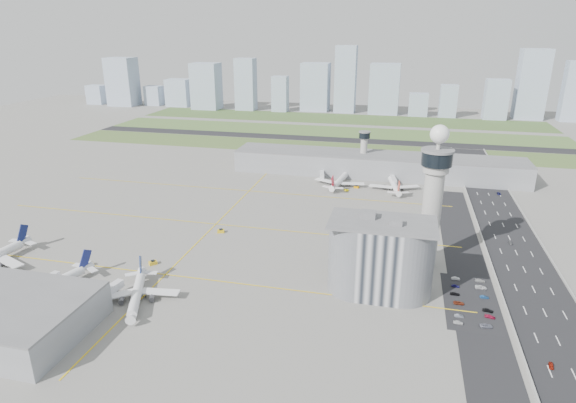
% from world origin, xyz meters
% --- Properties ---
extents(ground, '(1000.00, 1000.00, 0.00)m').
position_xyz_m(ground, '(0.00, 0.00, 0.00)').
color(ground, gray).
extents(grass_strip_0, '(480.00, 50.00, 0.08)m').
position_xyz_m(grass_strip_0, '(-20.00, 225.00, 0.04)').
color(grass_strip_0, '#3F5A2A').
rests_on(grass_strip_0, ground).
extents(grass_strip_1, '(480.00, 60.00, 0.08)m').
position_xyz_m(grass_strip_1, '(-20.00, 300.00, 0.04)').
color(grass_strip_1, '#496932').
rests_on(grass_strip_1, ground).
extents(grass_strip_2, '(480.00, 70.00, 0.08)m').
position_xyz_m(grass_strip_2, '(-20.00, 380.00, 0.04)').
color(grass_strip_2, '#43632E').
rests_on(grass_strip_2, ground).
extents(runway, '(480.00, 22.00, 0.10)m').
position_xyz_m(runway, '(-20.00, 262.00, 0.06)').
color(runway, black).
rests_on(runway, ground).
extents(highway, '(28.00, 500.00, 0.10)m').
position_xyz_m(highway, '(115.00, 0.00, 0.05)').
color(highway, black).
rests_on(highway, ground).
extents(barrier_left, '(0.60, 500.00, 1.20)m').
position_xyz_m(barrier_left, '(101.00, 0.00, 0.60)').
color(barrier_left, '#9E9E99').
rests_on(barrier_left, ground).
extents(barrier_right, '(0.60, 500.00, 1.20)m').
position_xyz_m(barrier_right, '(129.00, 0.00, 0.60)').
color(barrier_right, '#9E9E99').
rests_on(barrier_right, ground).
extents(landside_road, '(18.00, 260.00, 0.08)m').
position_xyz_m(landside_road, '(90.00, -10.00, 0.04)').
color(landside_road, black).
rests_on(landside_road, ground).
extents(parking_lot, '(20.00, 44.00, 0.10)m').
position_xyz_m(parking_lot, '(88.00, -22.00, 0.05)').
color(parking_lot, black).
rests_on(parking_lot, ground).
extents(taxiway_line_h_0, '(260.00, 0.60, 0.01)m').
position_xyz_m(taxiway_line_h_0, '(-40.00, -30.00, 0.01)').
color(taxiway_line_h_0, yellow).
rests_on(taxiway_line_h_0, ground).
extents(taxiway_line_h_1, '(260.00, 0.60, 0.01)m').
position_xyz_m(taxiway_line_h_1, '(-40.00, 30.00, 0.01)').
color(taxiway_line_h_1, yellow).
rests_on(taxiway_line_h_1, ground).
extents(taxiway_line_h_2, '(260.00, 0.60, 0.01)m').
position_xyz_m(taxiway_line_h_2, '(-40.00, 90.00, 0.01)').
color(taxiway_line_h_2, yellow).
rests_on(taxiway_line_h_2, ground).
extents(taxiway_line_v, '(0.60, 260.00, 0.01)m').
position_xyz_m(taxiway_line_v, '(-40.00, 30.00, 0.01)').
color(taxiway_line_v, yellow).
rests_on(taxiway_line_v, ground).
extents(control_tower, '(14.00, 14.00, 64.50)m').
position_xyz_m(control_tower, '(72.00, 8.00, 35.04)').
color(control_tower, '#ADAAA5').
rests_on(control_tower, ground).
extents(secondary_tower, '(8.60, 8.60, 31.90)m').
position_xyz_m(secondary_tower, '(30.00, 150.00, 18.80)').
color(secondary_tower, '#ADAAA5').
rests_on(secondary_tower, ground).
extents(admin_building, '(42.00, 24.00, 33.50)m').
position_xyz_m(admin_building, '(51.99, -22.00, 15.30)').
color(admin_building, '#B2B2B7').
rests_on(admin_building, ground).
extents(terminal_pier, '(210.00, 32.00, 15.80)m').
position_xyz_m(terminal_pier, '(40.00, 148.00, 7.90)').
color(terminal_pier, gray).
rests_on(terminal_pier, ground).
extents(airplane_near_b, '(45.50, 49.72, 11.61)m').
position_xyz_m(airplane_near_b, '(-78.51, -55.20, 5.81)').
color(airplane_near_b, white).
rests_on(airplane_near_b, ground).
extents(airplane_near_c, '(46.80, 49.92, 11.14)m').
position_xyz_m(airplane_near_c, '(-40.49, -52.86, 5.57)').
color(airplane_near_c, white).
rests_on(airplane_near_c, ground).
extents(airplane_far_a, '(40.23, 45.59, 11.60)m').
position_xyz_m(airplane_far_a, '(17.23, 116.91, 5.80)').
color(airplane_far_a, white).
rests_on(airplane_far_a, ground).
extents(airplane_far_b, '(40.28, 45.05, 11.09)m').
position_xyz_m(airplane_far_b, '(54.04, 116.16, 5.54)').
color(airplane_far_b, white).
rests_on(airplane_far_b, ground).
extents(jet_bridge_near_1, '(5.39, 14.31, 5.70)m').
position_xyz_m(jet_bridge_near_1, '(-83.00, -61.00, 2.85)').
color(jet_bridge_near_1, silver).
rests_on(jet_bridge_near_1, ground).
extents(jet_bridge_near_2, '(5.39, 14.31, 5.70)m').
position_xyz_m(jet_bridge_near_2, '(-53.00, -61.00, 2.85)').
color(jet_bridge_near_2, silver).
rests_on(jet_bridge_near_2, ground).
extents(jet_bridge_far_0, '(5.39, 14.31, 5.70)m').
position_xyz_m(jet_bridge_far_0, '(2.00, 132.00, 2.85)').
color(jet_bridge_far_0, silver).
rests_on(jet_bridge_far_0, ground).
extents(jet_bridge_far_1, '(5.39, 14.31, 5.70)m').
position_xyz_m(jet_bridge_far_1, '(52.00, 132.00, 2.85)').
color(jet_bridge_far_1, silver).
rests_on(jet_bridge_far_1, ground).
extents(tug_0, '(2.20, 2.99, 1.64)m').
position_xyz_m(tug_0, '(-102.77, -47.55, 0.82)').
color(tug_0, yellow).
rests_on(tug_0, ground).
extents(tug_1, '(3.40, 3.24, 1.63)m').
position_xyz_m(tug_1, '(-77.39, -29.63, 0.82)').
color(tug_1, '#CC9900').
rests_on(tug_1, ground).
extents(tug_2, '(4.21, 4.23, 2.06)m').
position_xyz_m(tug_2, '(-50.15, -22.29, 1.03)').
color(tug_2, gold).
rests_on(tug_2, ground).
extents(tug_3, '(4.18, 3.49, 2.08)m').
position_xyz_m(tug_3, '(-33.12, 19.75, 1.04)').
color(tug_3, gold).
rests_on(tug_3, ground).
extents(tug_4, '(3.21, 3.39, 1.62)m').
position_xyz_m(tug_4, '(23.24, 105.57, 0.81)').
color(tug_4, '#D7C207').
rests_on(tug_4, ground).
extents(tug_5, '(3.45, 2.68, 1.81)m').
position_xyz_m(tug_5, '(29.18, 113.27, 0.90)').
color(tug_5, orange).
rests_on(tug_5, ground).
extents(car_lot_0, '(3.63, 1.75, 1.20)m').
position_xyz_m(car_lot_0, '(82.21, -39.25, 0.60)').
color(car_lot_0, silver).
rests_on(car_lot_0, ground).
extents(car_lot_1, '(3.39, 1.36, 1.10)m').
position_xyz_m(car_lot_1, '(82.84, -34.62, 0.55)').
color(car_lot_1, slate).
rests_on(car_lot_1, ground).
extents(car_lot_2, '(4.14, 1.95, 1.14)m').
position_xyz_m(car_lot_2, '(83.60, -25.20, 0.57)').
color(car_lot_2, maroon).
rests_on(car_lot_2, ground).
extents(car_lot_3, '(3.90, 1.80, 1.10)m').
position_xyz_m(car_lot_3, '(82.71, -18.26, 0.55)').
color(car_lot_3, black).
rests_on(car_lot_3, ground).
extents(car_lot_4, '(3.39, 1.64, 1.12)m').
position_xyz_m(car_lot_4, '(83.49, -11.45, 0.56)').
color(car_lot_4, navy).
rests_on(car_lot_4, ground).
extents(car_lot_5, '(3.68, 1.70, 1.17)m').
position_xyz_m(car_lot_5, '(84.07, -4.79, 0.58)').
color(car_lot_5, silver).
rests_on(car_lot_5, ground).
extents(car_lot_6, '(4.69, 2.56, 1.25)m').
position_xyz_m(car_lot_6, '(91.81, -39.23, 0.62)').
color(car_lot_6, gray).
rests_on(car_lot_6, ground).
extents(car_lot_7, '(4.03, 2.14, 1.11)m').
position_xyz_m(car_lot_7, '(94.08, -32.45, 0.56)').
color(car_lot_7, '#A01337').
rests_on(car_lot_7, ground).
extents(car_lot_8, '(4.06, 2.16, 1.32)m').
position_xyz_m(car_lot_8, '(93.91, -28.28, 0.66)').
color(car_lot_8, black).
rests_on(car_lot_8, ground).
extents(car_lot_9, '(3.45, 1.38, 1.12)m').
position_xyz_m(car_lot_9, '(94.00, -18.09, 0.56)').
color(car_lot_9, navy).
rests_on(car_lot_9, ground).
extents(car_lot_10, '(4.77, 2.42, 1.29)m').
position_xyz_m(car_lot_10, '(93.67, -10.33, 0.65)').
color(car_lot_10, silver).
rests_on(car_lot_10, ground).
extents(car_lot_11, '(4.18, 1.80, 1.20)m').
position_xyz_m(car_lot_11, '(94.17, -4.42, 0.60)').
color(car_lot_11, '#A0A0A0').
rests_on(car_lot_11, ground).
extents(car_hw_0, '(1.96, 3.67, 1.19)m').
position_xyz_m(car_hw_0, '(108.90, -57.59, 0.59)').
color(car_hw_0, maroon).
rests_on(car_hw_0, ground).
extents(car_hw_1, '(1.63, 3.65, 1.16)m').
position_xyz_m(car_hw_1, '(114.10, 40.28, 0.58)').
color(car_hw_1, '#28292A').
rests_on(car_hw_1, ground).
extents(car_hw_2, '(2.12, 4.52, 1.25)m').
position_xyz_m(car_hw_2, '(121.49, 121.41, 0.62)').
color(car_hw_2, '#181950').
rests_on(car_hw_2, ground).
extents(car_hw_4, '(1.60, 3.79, 1.28)m').
position_xyz_m(car_hw_4, '(108.14, 179.94, 0.64)').
color(car_hw_4, slate).
rests_on(car_hw_4, ground).
extents(skyline_bldg_0, '(24.05, 19.24, 26.50)m').
position_xyz_m(skyline_bldg_0, '(-377.77, 421.70, 13.25)').
color(skyline_bldg_0, '#9EADC1').
rests_on(skyline_bldg_0, ground).
extents(skyline_bldg_1, '(37.63, 30.10, 65.60)m').
position_xyz_m(skyline_bldg_1, '(-331.22, 417.61, 32.80)').
color(skyline_bldg_1, '#9EADC1').
rests_on(skyline_bldg_1, ground).
extents(skyline_bldg_2, '(22.81, 18.25, 26.79)m').
position_xyz_m(skyline_bldg_2, '(-291.25, 430.16, 13.39)').
color(skyline_bldg_2, '#9EADC1').
rests_on(skyline_bldg_2, ground).
extents(skyline_bldg_3, '(32.30, 25.84, 36.93)m').
position_xyz_m(skyline_bldg_3, '(-252.58, 431.35, 18.47)').
color(skyline_bldg_3, '#9EADC1').
rests_on(skyline_bldg_3, ground).
extents(skyline_bldg_4, '(35.81, 28.65, 60.36)m').
position_xyz_m(skyline_bldg_4, '(-204.47, 415.19, 30.18)').
color(skyline_bldg_4, '#9EADC1').
rests_on(skyline_bldg_4, ground).
extents(skyline_bldg_5, '(25.49, 20.39, 66.89)m').
position_xyz_m(skyline_bldg_5, '(-150.11, 419.66, 33.44)').
color(skyline_bldg_5, '#9EADC1').
rests_on(skyline_bldg_5, ground).
extents(skyline_bldg_6, '(20.04, 16.03, 45.20)m').
position_xyz_m(skyline_bldg_6, '(-102.68, 417.90, 22.60)').
color(skyline_bldg_6, '#9EADC1').
rests_on(skyline_bldg_6, ground).
extents(skyline_bldg_7, '(35.76, 28.61, 61.22)m').
position_xyz_m(skyline_bldg_7, '(-59.44, 436.89, 30.61)').
color(skyline_bldg_7, '#9EADC1').
rests_on(skyline_bldg_7, ground).
extents(skyline_bldg_8, '(26.33, 21.06, 83.39)m').
position_xyz_m(skyline_bldg_8, '(-19.42, 431.56, 41.69)').
color(skyline_bldg_8, '#9EADC1').
rests_on(skyline_bldg_8, ground).
extents(skyline_bldg_9, '(36.96, 29.57, 62.11)m').
position_xyz_m(skyline_bldg_9, '(30.27, 432.32, 31.06)').
color(skyline_bldg_9, '#9EADC1').
rests_on(skyline_bldg_9, ground).
extents(skyline_bldg_10, '(23.01, 18.41, 27.75)m').
position_xyz_m(skyline_bldg_10, '(73.27, 423.68, 13.87)').
color(skyline_bldg_10, '#9EADC1').
rests_on(skyline_bldg_10, ground).
extents(skyline_bldg_11, '(20.22, 16.18, 38.97)m').
position_xyz_m(skyline_bldg_11, '(108.28, 423.34, 19.48)').
color(skyline_bldg_11, '#9EADC1').
rests_on(skyline_bldg_11, ground).
extents(skyline_bldg_12, '(26.14, 20.92, 46.89)m').
position_xyz_m(skyline_bldg_12, '(162.17, 421.29, 23.44)').
color(skyline_bldg_12, '#9EADC1').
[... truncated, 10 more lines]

